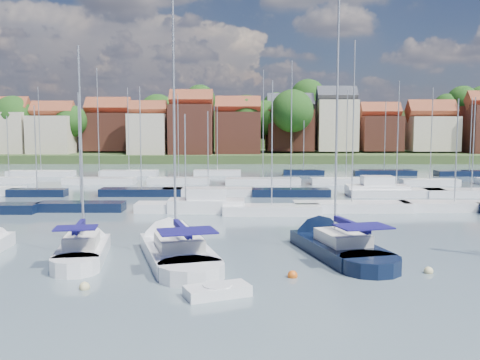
{
  "coord_description": "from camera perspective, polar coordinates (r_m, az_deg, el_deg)",
  "views": [
    {
      "loc": [
        -1.96,
        -28.88,
        7.93
      ],
      "look_at": [
        -2.19,
        14.0,
        3.59
      ],
      "focal_mm": 40.0,
      "sensor_mm": 36.0,
      "label": 1
    }
  ],
  "objects": [
    {
      "name": "far_shore_town",
      "position": [
        161.64,
        1.8,
        4.6
      ],
      "size": [
        212.46,
        90.0,
        22.27
      ],
      "color": "#394A25",
      "rests_on": "ground"
    },
    {
      "name": "tender",
      "position": [
        25.52,
        -2.44,
        -11.74
      ],
      "size": [
        3.32,
        2.47,
        0.65
      ],
      "rotation": [
        0.0,
        0.0,
        0.4
      ],
      "color": "white",
      "rests_on": "ground"
    },
    {
      "name": "buoy_d",
      "position": [
        28.69,
        5.62,
        -10.3
      ],
      "size": [
        0.54,
        0.54,
        0.54
      ],
      "primitive_type": "sphere",
      "color": "#D85914",
      "rests_on": "ground"
    },
    {
      "name": "marina_field",
      "position": [
        64.59,
        3.73,
        -0.9
      ],
      "size": [
        79.62,
        41.41,
        15.93
      ],
      "color": "white",
      "rests_on": "ground"
    },
    {
      "name": "buoy_b",
      "position": [
        27.66,
        -16.25,
        -11.12
      ],
      "size": [
        0.53,
        0.53,
        0.53
      ],
      "primitive_type": "sphere",
      "color": "beige",
      "rests_on": "ground"
    },
    {
      "name": "sailboat_centre",
      "position": [
        34.12,
        -7.21,
        -7.11
      ],
      "size": [
        7.17,
        13.79,
        18.04
      ],
      "rotation": [
        0.0,
        0.0,
        1.86
      ],
      "color": "white",
      "rests_on": "ground"
    },
    {
      "name": "sailboat_navy",
      "position": [
        35.41,
        9.27,
        -6.66
      ],
      "size": [
        6.56,
        13.33,
        17.79
      ],
      "rotation": [
        0.0,
        0.0,
        1.83
      ],
      "color": "black",
      "rests_on": "ground"
    },
    {
      "name": "sailboat_left",
      "position": [
        34.66,
        -16.15,
        -7.07
      ],
      "size": [
        4.15,
        10.31,
        13.7
      ],
      "rotation": [
        0.0,
        0.0,
        1.72
      ],
      "color": "white",
      "rests_on": "ground"
    },
    {
      "name": "buoy_e",
      "position": [
        37.1,
        11.6,
        -6.69
      ],
      "size": [
        0.45,
        0.45,
        0.45
      ],
      "primitive_type": "sphere",
      "color": "#D85914",
      "rests_on": "ground"
    },
    {
      "name": "ground",
      "position": [
        69.37,
        1.92,
        -0.79
      ],
      "size": [
        260.0,
        260.0,
        0.0
      ],
      "primitive_type": "plane",
      "color": "#4C5E67",
      "rests_on": "ground"
    },
    {
      "name": "buoy_f",
      "position": [
        31.08,
        19.45,
        -9.34
      ],
      "size": [
        0.5,
        0.5,
        0.5
      ],
      "primitive_type": "sphere",
      "color": "beige",
      "rests_on": "ground"
    },
    {
      "name": "buoy_c",
      "position": [
        28.21,
        -4.23,
        -10.57
      ],
      "size": [
        0.42,
        0.42,
        0.42
      ],
      "primitive_type": "sphere",
      "color": "beige",
      "rests_on": "ground"
    }
  ]
}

